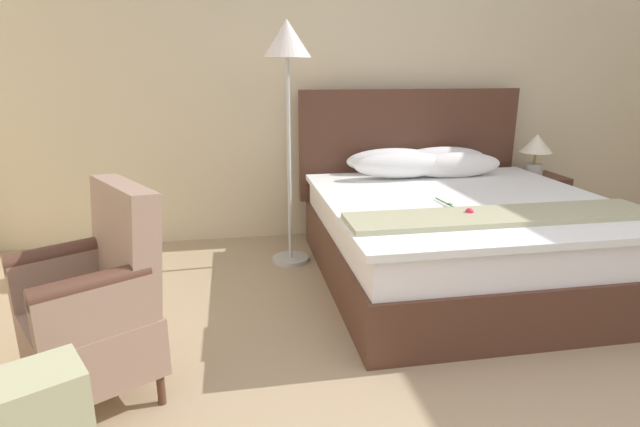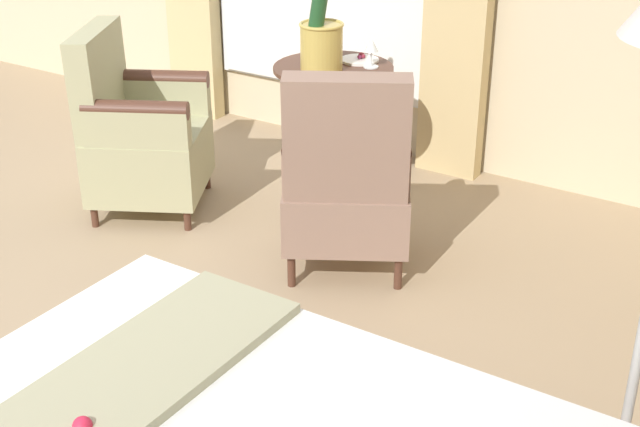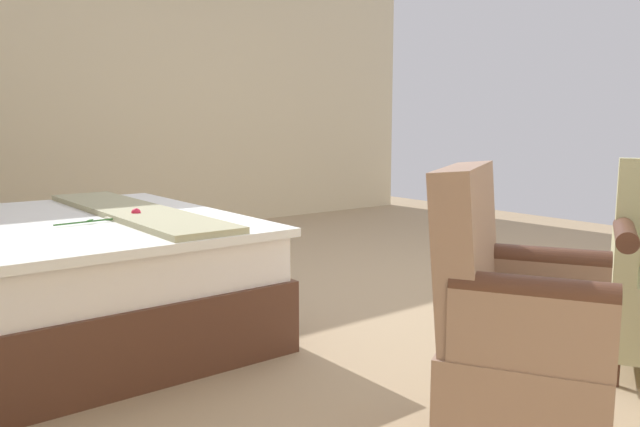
# 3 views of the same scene
# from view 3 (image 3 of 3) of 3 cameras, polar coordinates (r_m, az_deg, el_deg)

# --- Properties ---
(ground_plane) EXTENTS (7.75, 7.75, 0.00)m
(ground_plane) POSITION_cam_3_polar(r_m,az_deg,el_deg) (4.04, 4.90, -7.38)
(ground_plane) COLOR tan
(wall_far_side) EXTENTS (0.12, 6.37, 2.74)m
(wall_far_side) POSITION_cam_3_polar(r_m,az_deg,el_deg) (6.59, -14.33, 10.49)
(wall_far_side) COLOR beige
(wall_far_side) RESTS_ON ground
(bed) EXTENTS (1.91, 2.05, 1.27)m
(bed) POSITION_cam_3_polar(r_m,az_deg,el_deg) (3.37, -26.67, -5.22)
(bed) COLOR #4D2E21
(bed) RESTS_ON ground
(armchair_by_window) EXTENTS (0.71, 0.72, 0.96)m
(armchair_by_window) POSITION_cam_3_polar(r_m,az_deg,el_deg) (2.09, 17.06, -10.25)
(armchair_by_window) COLOR #4D2E21
(armchair_by_window) RESTS_ON ground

